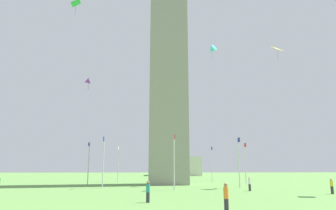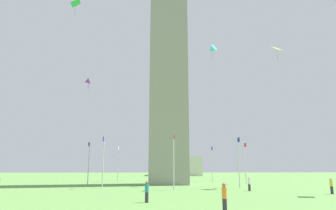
{
  "view_description": "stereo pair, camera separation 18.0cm",
  "coord_description": "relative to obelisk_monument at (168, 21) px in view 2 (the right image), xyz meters",
  "views": [
    {
      "loc": [
        51.42,
        -2.96,
        2.73
      ],
      "look_at": [
        0.0,
        0.0,
        13.67
      ],
      "focal_mm": 31.67,
      "sensor_mm": 36.0,
      "label": 1
    },
    {
      "loc": [
        51.43,
        -2.78,
        2.73
      ],
      "look_at": [
        0.0,
        0.0,
        13.67
      ],
      "focal_mm": 31.67,
      "sensor_mm": 36.0,
      "label": 2
    }
  ],
  "objects": [
    {
      "name": "ground_plane",
      "position": [
        0.0,
        0.0,
        -29.96
      ],
      "size": [
        260.0,
        260.0,
        0.0
      ],
      "primitive_type": "plane",
      "color": "#609347"
    },
    {
      "name": "obelisk_monument",
      "position": [
        0.0,
        0.0,
        0.0
      ],
      "size": [
        6.59,
        6.59,
        59.92
      ],
      "color": "gray",
      "rests_on": "ground"
    },
    {
      "name": "flagpole_n",
      "position": [
        13.47,
        0.0,
        -26.06
      ],
      "size": [
        1.12,
        0.14,
        7.06
      ],
      "color": "silver",
      "rests_on": "ground"
    },
    {
      "name": "flagpole_ne",
      "position": [
        9.54,
        9.48,
        -26.06
      ],
      "size": [
        1.12,
        0.14,
        7.06
      ],
      "color": "silver",
      "rests_on": "ground"
    },
    {
      "name": "flagpole_e",
      "position": [
        0.07,
        13.4,
        -26.06
      ],
      "size": [
        1.12,
        0.14,
        7.06
      ],
      "color": "silver",
      "rests_on": "ground"
    },
    {
      "name": "flagpole_se",
      "position": [
        -9.41,
        9.48,
        -26.06
      ],
      "size": [
        1.12,
        0.14,
        7.06
      ],
      "color": "silver",
      "rests_on": "ground"
    },
    {
      "name": "flagpole_s",
      "position": [
        -13.33,
        0.0,
        -26.06
      ],
      "size": [
        1.12,
        0.14,
        7.06
      ],
      "color": "silver",
      "rests_on": "ground"
    },
    {
      "name": "flagpole_sw",
      "position": [
        -9.41,
        -9.48,
        -26.06
      ],
      "size": [
        1.12,
        0.14,
        7.06
      ],
      "color": "silver",
      "rests_on": "ground"
    },
    {
      "name": "flagpole_w",
      "position": [
        0.07,
        -13.4,
        -26.06
      ],
      "size": [
        1.12,
        0.14,
        7.06
      ],
      "color": "silver",
      "rests_on": "ground"
    },
    {
      "name": "flagpole_nw",
      "position": [
        9.54,
        -9.48,
        -26.06
      ],
      "size": [
        1.12,
        0.14,
        7.06
      ],
      "color": "silver",
      "rests_on": "ground"
    },
    {
      "name": "person_orange_shirt",
      "position": [
        31.94,
        1.89,
        -29.08
      ],
      "size": [
        0.32,
        0.32,
        1.78
      ],
      "rotation": [
        0.0,
        0.0,
        -2.96
      ],
      "color": "#2D2D38",
      "rests_on": "ground"
    },
    {
      "name": "person_white_shirt",
      "position": [
        15.19,
        8.98,
        -29.16
      ],
      "size": [
        0.32,
        0.32,
        1.61
      ],
      "rotation": [
        0.0,
        0.0,
        -2.73
      ],
      "color": "#2D2D38",
      "rests_on": "ground"
    },
    {
      "name": "person_yellow_shirt",
      "position": [
        19.81,
        16.37,
        -29.14
      ],
      "size": [
        0.32,
        0.32,
        1.65
      ],
      "rotation": [
        0.0,
        0.0,
        -2.07
      ],
      "color": "#2D2D38",
      "rests_on": "ground"
    },
    {
      "name": "person_teal_shirt",
      "position": [
        26.6,
        -3.15,
        -29.13
      ],
      "size": [
        0.32,
        0.32,
        1.68
      ],
      "rotation": [
        0.0,
        0.0,
        2.9
      ],
      "color": "#2D2D38",
      "rests_on": "ground"
    },
    {
      "name": "kite_green_diamond",
      "position": [
        11.44,
        -14.18,
        -3.66
      ],
      "size": [
        1.45,
        1.27,
        2.32
      ],
      "color": "green"
    },
    {
      "name": "kite_cyan_delta",
      "position": [
        3.44,
        7.49,
        -7.03
      ],
      "size": [
        2.0,
        1.97,
        2.55
      ],
      "color": "#33C6D1"
    },
    {
      "name": "kite_purple_delta",
      "position": [
        4.74,
        -13.15,
        -13.63
      ],
      "size": [
        1.4,
        1.53,
        1.95
      ],
      "color": "purple"
    },
    {
      "name": "kite_yellow_diamond",
      "position": [
        10.13,
        16.06,
        -9.52
      ],
      "size": [
        1.81,
        1.95,
        2.63
      ],
      "color": "yellow"
    },
    {
      "name": "distant_building",
      "position": [
        -60.89,
        6.48,
        -26.69
      ],
      "size": [
        19.38,
        16.39,
        6.54
      ],
      "color": "beige",
      "rests_on": "ground"
    }
  ]
}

